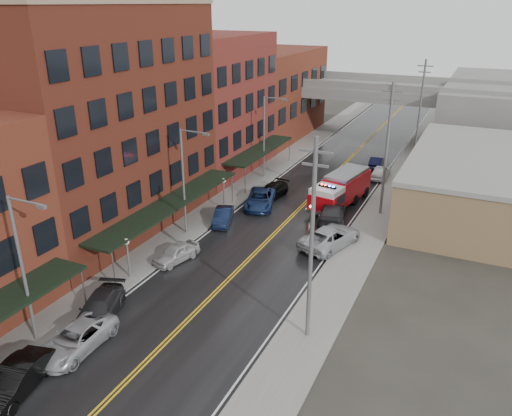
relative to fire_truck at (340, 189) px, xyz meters
The scene contains 32 objects.
road 6.74m from the fire_truck, 118.47° to the right, with size 11.00×160.00×0.02m, color black.
sidewalk_left 12.00m from the fire_truck, 151.11° to the right, with size 3.00×160.00×0.15m, color slate.
sidewalk_right 7.28m from the fire_truck, 53.96° to the right, with size 3.00×160.00×0.15m, color slate.
curb_left 10.60m from the fire_truck, 146.75° to the right, with size 0.30×160.00×0.15m, color gray.
curb_right 6.48m from the fire_truck, 66.22° to the right, with size 0.30×160.00×0.15m, color gray.
brick_building_b 22.05m from the fire_truck, 142.17° to the right, with size 9.00×20.00×18.00m, color #4F1C15.
brick_building_c 18.07m from the fire_truck, 163.86° to the left, with size 9.00×15.00×15.00m, color maroon.
brick_building_far 27.99m from the fire_truck, 126.42° to the left, with size 9.00×20.00×12.00m, color maroon.
tan_building 13.59m from the fire_truck, 18.26° to the left, with size 14.00×22.00×5.00m, color olive.
awning_1 16.64m from the fire_truck, 129.77° to the right, with size 2.60×18.00×3.09m.
awning_2 11.70m from the fire_truck, 155.87° to the left, with size 2.60×13.00×3.09m.
globe_lamp_1 21.93m from the fire_truck, 115.73° to the right, with size 0.44×0.44×3.12m.
globe_lamp_2 11.14m from the fire_truck, 148.87° to the right, with size 0.44×0.44×3.12m.
street_lamp_0 29.60m from the fire_truck, 109.20° to the right, with size 2.64×0.22×9.00m.
street_lamp_1 15.62m from the fire_truck, 129.44° to the right, with size 2.64×0.22×9.00m.
street_lamp_2 11.14m from the fire_truck, 156.26° to the left, with size 2.64×0.22×9.00m.
utility_pole_0 21.65m from the fire_truck, 78.87° to the right, with size 1.80×0.24×12.00m.
utility_pole_1 6.24m from the fire_truck, 10.39° to the right, with size 1.80×0.24×12.00m.
utility_pole_2 20.22m from the fire_truck, 78.03° to the left, with size 1.80×0.24×12.00m.
overpass 26.79m from the fire_truck, 96.77° to the left, with size 40.00×10.00×7.50m.
fire_truck is the anchor object (origin of this frame).
parked_car_left_1 32.10m from the fire_truck, 103.55° to the right, with size 1.64×4.70×1.55m, color black.
parked_car_left_2 28.26m from the fire_truck, 104.88° to the right, with size 2.35×5.10×1.42m, color #A4A7AC.
parked_car_left_3 25.78m from the fire_truck, 108.37° to the right, with size 2.05×5.05×1.47m, color black.
parked_car_left_4 18.07m from the fire_truck, 116.30° to the right, with size 1.58×3.92×1.34m, color #B2B2B2.
parked_car_left_5 11.83m from the fire_truck, 133.52° to the right, with size 1.40×4.01×1.32m, color black.
parked_car_left_6 7.70m from the fire_truck, 152.17° to the right, with size 2.54×5.50×1.53m, color navy.
parked_car_left_7 6.85m from the fire_truck, behind, with size 1.89×4.64×1.35m, color black.
parked_car_right_0 9.13m from the fire_truck, 78.45° to the right, with size 2.74×5.94×1.65m, color #A8ACB0.
parked_car_right_1 4.26m from the fire_truck, 83.37° to the right, with size 2.30×5.66×1.64m, color #28282B.
parked_car_right_2 9.78m from the fire_truck, 78.85° to the left, with size 1.74×4.33×1.48m, color white.
parked_car_right_3 13.32m from the fire_truck, 87.17° to the left, with size 1.44×4.14×1.36m, color black.
Camera 1 is at (14.66, -8.11, 18.11)m, focal length 35.00 mm.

